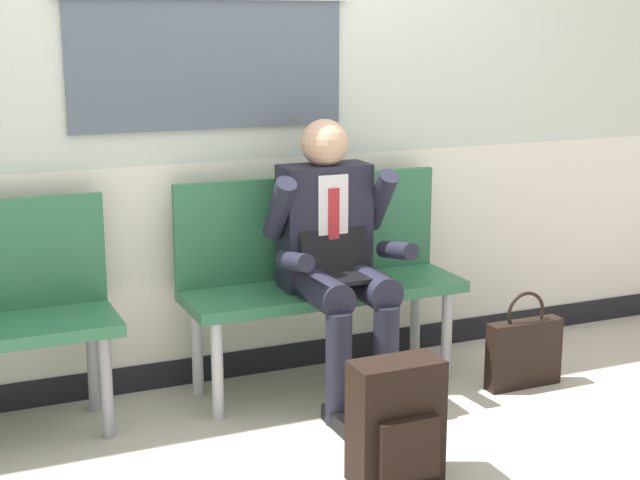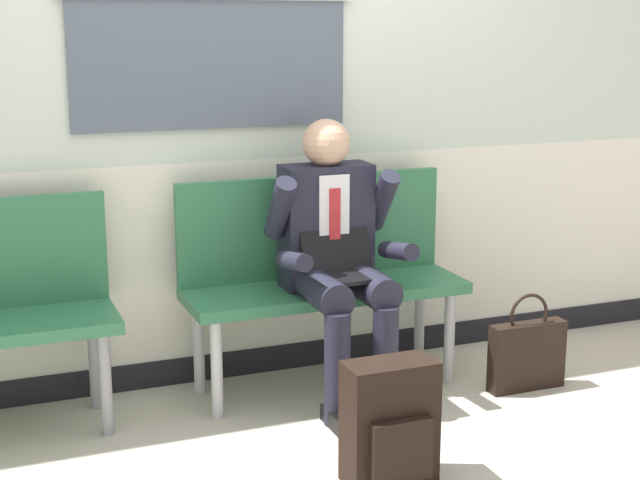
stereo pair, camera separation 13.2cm
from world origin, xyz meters
name	(u,v)px [view 1 (the left image)]	position (x,y,z in m)	size (l,w,h in m)	color
ground_plane	(314,427)	(0.00, 0.00, 0.00)	(18.00, 18.00, 0.00)	#B2A899
station_wall	(249,72)	(0.00, 0.74, 1.43)	(6.08, 0.17, 2.86)	beige
bench_with_person	(317,266)	(0.22, 0.47, 0.56)	(1.28, 0.42, 0.96)	#2D6B47
person_seated	(336,254)	(0.22, 0.26, 0.66)	(0.57, 0.70, 1.24)	#1E1E2D
backpack	(397,423)	(0.09, -0.55, 0.23)	(0.33, 0.21, 0.46)	black
handbag	(524,351)	(1.06, 0.03, 0.17)	(0.37, 0.08, 0.45)	black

